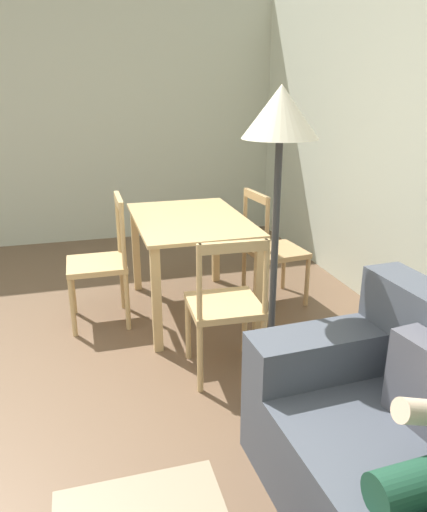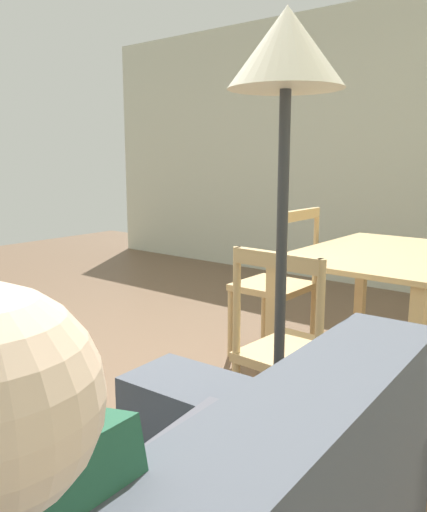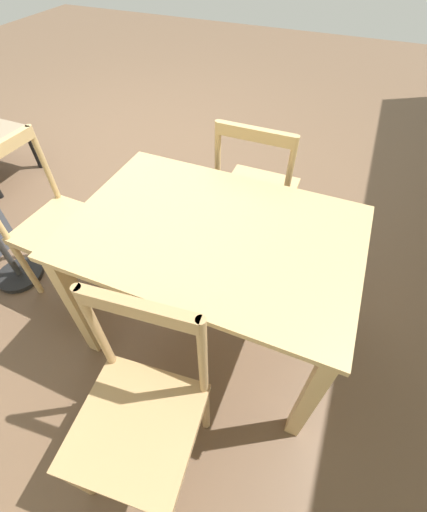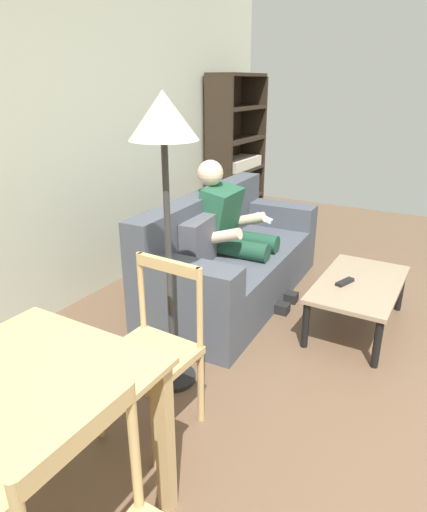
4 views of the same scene
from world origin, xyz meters
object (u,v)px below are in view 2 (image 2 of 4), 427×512
at_px(dining_table, 384,275).
at_px(dining_chair_facing_couch, 297,356).
at_px(dining_chair_by_doorway, 277,286).
at_px(floor_lamp, 285,99).

distance_m(dining_table, dining_chair_facing_couch, 0.94).
height_order(dining_table, dining_chair_by_doorway, dining_chair_by_doorway).
height_order(dining_chair_facing_couch, floor_lamp, floor_lamp).
relative_size(dining_chair_facing_couch, floor_lamp, 0.53).
relative_size(dining_table, dining_chair_by_doorway, 1.25).
height_order(dining_chair_facing_couch, dining_chair_by_doorway, dining_chair_by_doorway).
xyz_separation_m(dining_table, dining_chair_facing_couch, (0.92, -0.00, -0.18)).
bearing_deg(dining_table, dining_chair_by_doorway, -89.99).
height_order(dining_table, floor_lamp, floor_lamp).
distance_m(dining_table, floor_lamp, 1.53).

